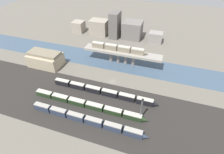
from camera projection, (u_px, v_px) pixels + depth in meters
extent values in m
plane|color=#666056|center=(112.00, 81.00, 115.30)|extent=(400.00, 400.00, 0.00)
cube|color=#282623|center=(99.00, 107.00, 97.39)|extent=(280.00, 42.00, 0.01)
cube|color=#3D5166|center=(122.00, 63.00, 132.61)|extent=(320.00, 22.96, 0.01)
cube|color=gray|center=(122.00, 52.00, 126.95)|extent=(57.39, 8.26, 1.70)
cylinder|color=gray|center=(111.00, 56.00, 132.19)|extent=(2.56, 2.56, 8.33)
cylinder|color=gray|center=(118.00, 58.00, 130.76)|extent=(2.56, 2.56, 8.33)
cylinder|color=gray|center=(126.00, 59.00, 129.33)|extent=(2.56, 2.56, 8.33)
cylinder|color=gray|center=(133.00, 60.00, 127.90)|extent=(2.56, 2.56, 8.33)
cube|color=gray|center=(98.00, 45.00, 129.89)|extent=(9.02, 3.20, 3.77)
cube|color=#B7B2A3|center=(98.00, 43.00, 128.60)|extent=(8.66, 2.94, 0.40)
cube|color=gray|center=(111.00, 47.00, 127.43)|extent=(9.02, 3.20, 3.77)
cube|color=#B7B2A3|center=(111.00, 45.00, 126.14)|extent=(8.66, 2.94, 0.40)
cube|color=gray|center=(124.00, 49.00, 124.96)|extent=(9.02, 3.20, 3.77)
cube|color=#B7B2A3|center=(124.00, 47.00, 123.67)|extent=(8.66, 2.94, 0.40)
cube|color=gray|center=(138.00, 52.00, 122.50)|extent=(9.02, 3.20, 3.77)
cube|color=#B7B2A3|center=(138.00, 49.00, 121.21)|extent=(8.66, 2.94, 0.40)
cone|color=gray|center=(146.00, 53.00, 121.10)|extent=(3.16, 2.88, 2.88)
cube|color=#2D384C|center=(43.00, 108.00, 94.90)|extent=(9.14, 2.76, 3.64)
cube|color=#9E998E|center=(42.00, 105.00, 93.65)|extent=(8.77, 2.54, 0.40)
cube|color=#2D384C|center=(59.00, 112.00, 92.39)|extent=(9.14, 2.76, 3.64)
cube|color=#9E998E|center=(58.00, 110.00, 91.15)|extent=(8.77, 2.54, 0.40)
cube|color=#2D384C|center=(76.00, 117.00, 89.89)|extent=(9.14, 2.76, 3.64)
cube|color=#9E998E|center=(75.00, 114.00, 88.64)|extent=(8.77, 2.54, 0.40)
cube|color=#2D384C|center=(94.00, 122.00, 87.38)|extent=(9.14, 2.76, 3.64)
cube|color=#9E998E|center=(94.00, 119.00, 86.14)|extent=(8.77, 2.54, 0.40)
cube|color=#2D384C|center=(113.00, 127.00, 84.88)|extent=(9.14, 2.76, 3.64)
cube|color=#9E998E|center=(113.00, 125.00, 83.63)|extent=(8.77, 2.54, 0.40)
cube|color=#2D384C|center=(133.00, 133.00, 82.37)|extent=(9.14, 2.76, 3.64)
cube|color=#9E998E|center=(133.00, 130.00, 81.13)|extent=(8.77, 2.54, 0.40)
cone|color=#2D384C|center=(146.00, 137.00, 80.95)|extent=(3.20, 2.49, 2.49)
cube|color=#23381E|center=(45.00, 94.00, 103.77)|extent=(9.89, 3.02, 3.05)
cube|color=#B7B2A3|center=(44.00, 92.00, 102.70)|extent=(9.49, 2.78, 0.40)
cube|color=#23381E|center=(61.00, 98.00, 101.11)|extent=(9.89, 3.02, 3.05)
cube|color=#B7B2A3|center=(60.00, 96.00, 100.04)|extent=(9.49, 2.78, 0.40)
cube|color=#23381E|center=(77.00, 102.00, 98.45)|extent=(9.89, 3.02, 3.05)
cube|color=#B7B2A3|center=(77.00, 100.00, 97.38)|extent=(9.49, 2.78, 0.40)
cube|color=#23381E|center=(95.00, 107.00, 95.78)|extent=(9.89, 3.02, 3.05)
cube|color=#B7B2A3|center=(94.00, 104.00, 94.72)|extent=(9.49, 2.78, 0.40)
cube|color=#23381E|center=(113.00, 111.00, 93.12)|extent=(9.89, 3.02, 3.05)
cube|color=#B7B2A3|center=(113.00, 109.00, 92.06)|extent=(9.49, 2.78, 0.40)
cube|color=#23381E|center=(133.00, 116.00, 90.46)|extent=(9.89, 3.02, 3.05)
cube|color=#B7B2A3|center=(133.00, 114.00, 89.39)|extent=(9.49, 2.78, 0.40)
cone|color=#23381E|center=(145.00, 120.00, 88.89)|extent=(3.46, 2.72, 2.72)
cube|color=black|center=(63.00, 83.00, 111.58)|extent=(9.57, 2.81, 3.52)
cube|color=#B7B2A3|center=(62.00, 80.00, 110.37)|extent=(9.19, 2.58, 0.40)
cube|color=black|center=(78.00, 86.00, 108.95)|extent=(9.57, 2.81, 3.52)
cube|color=#B7B2A3|center=(77.00, 84.00, 107.73)|extent=(9.19, 2.58, 0.40)
cube|color=black|center=(93.00, 90.00, 106.32)|extent=(9.57, 2.81, 3.52)
cube|color=#B7B2A3|center=(93.00, 87.00, 105.10)|extent=(9.19, 2.58, 0.40)
cube|color=black|center=(110.00, 93.00, 103.68)|extent=(9.57, 2.81, 3.52)
cube|color=#B7B2A3|center=(110.00, 91.00, 102.47)|extent=(9.19, 2.58, 0.40)
cube|color=black|center=(127.00, 97.00, 101.05)|extent=(9.57, 2.81, 3.52)
cube|color=#B7B2A3|center=(127.00, 95.00, 99.84)|extent=(9.19, 2.58, 0.40)
cube|color=black|center=(145.00, 102.00, 98.42)|extent=(9.57, 2.81, 3.52)
cube|color=#B7B2A3|center=(145.00, 99.00, 97.21)|extent=(9.19, 2.58, 0.40)
cone|color=black|center=(156.00, 105.00, 96.92)|extent=(3.35, 2.53, 2.53)
cube|color=tan|center=(46.00, 60.00, 127.86)|extent=(23.47, 14.23, 8.97)
cube|color=#7C725C|center=(44.00, 53.00, 124.48)|extent=(23.00, 9.96, 1.97)
cylinder|color=#4C4C51|center=(141.00, 110.00, 87.31)|extent=(0.88, 0.88, 13.13)
cube|color=black|center=(143.00, 100.00, 82.88)|extent=(1.00, 0.70, 1.20)
cube|color=gray|center=(79.00, 27.00, 175.23)|extent=(10.97, 10.64, 10.33)
cube|color=gray|center=(99.00, 27.00, 168.80)|extent=(16.78, 11.92, 14.24)
cube|color=#605B56|center=(115.00, 25.00, 161.39)|extent=(8.23, 13.71, 23.47)
cube|color=slate|center=(132.00, 30.00, 162.39)|extent=(17.17, 15.76, 15.49)
cube|color=gray|center=(155.00, 37.00, 157.24)|extent=(12.05, 9.19, 9.16)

